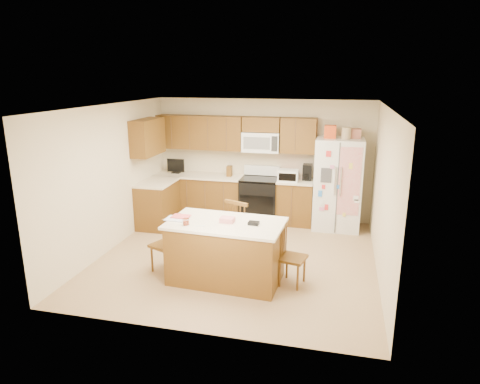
% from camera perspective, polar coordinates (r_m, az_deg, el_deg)
% --- Properties ---
extents(ground, '(4.50, 4.50, 0.00)m').
position_cam_1_polar(ground, '(7.30, -0.34, -8.65)').
color(ground, '#8A7955').
rests_on(ground, ground).
extents(room_shell, '(4.60, 4.60, 2.52)m').
position_cam_1_polar(room_shell, '(6.84, -0.36, 2.44)').
color(room_shell, beige).
rests_on(room_shell, ground).
extents(cabinetry, '(3.36, 1.56, 2.15)m').
position_cam_1_polar(cabinetry, '(8.90, -3.75, 1.97)').
color(cabinetry, brown).
rests_on(cabinetry, ground).
extents(stove, '(0.76, 0.65, 1.13)m').
position_cam_1_polar(stove, '(8.92, 2.62, -0.91)').
color(stove, black).
rests_on(stove, ground).
extents(refrigerator, '(0.90, 0.79, 2.04)m').
position_cam_1_polar(refrigerator, '(8.59, 12.91, 1.17)').
color(refrigerator, white).
rests_on(refrigerator, ground).
extents(island, '(1.76, 1.07, 1.00)m').
position_cam_1_polar(island, '(6.36, -1.90, -7.87)').
color(island, brown).
rests_on(island, ground).
extents(windsor_chair_left, '(0.51, 0.52, 0.92)m').
position_cam_1_polar(windsor_chair_left, '(6.75, -9.78, -6.93)').
color(windsor_chair_left, brown).
rests_on(windsor_chair_left, ground).
extents(windsor_chair_back, '(0.58, 0.57, 1.05)m').
position_cam_1_polar(windsor_chair_back, '(7.01, 0.21, -5.29)').
color(windsor_chair_back, brown).
rests_on(windsor_chair_back, ground).
extents(windsor_chair_right, '(0.44, 0.45, 0.89)m').
position_cam_1_polar(windsor_chair_right, '(6.30, 6.82, -8.63)').
color(windsor_chair_right, brown).
rests_on(windsor_chair_right, ground).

